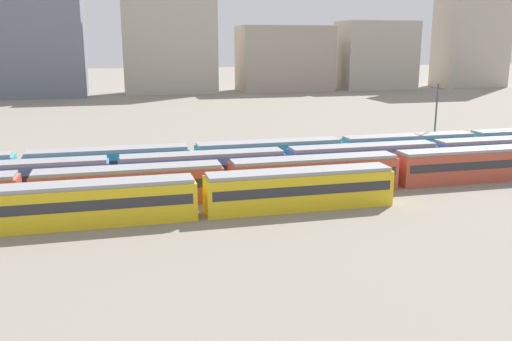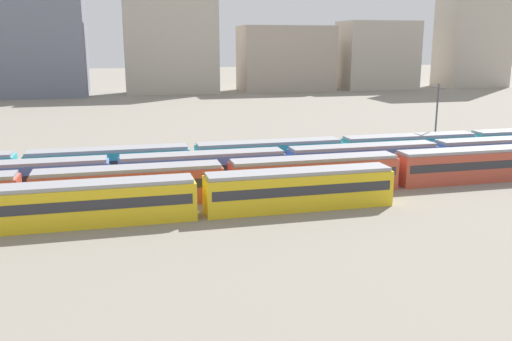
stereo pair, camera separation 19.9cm
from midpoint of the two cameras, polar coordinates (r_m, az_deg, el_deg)
The scene contains 11 objects.
ground_plane at distance 57.83m, azimuth -23.69°, elevation -3.31°, with size 600.00×600.00×0.00m, color gray.
train_track_0 at distance 49.03m, azimuth -16.98°, elevation -3.28°, with size 55.80×3.06×3.75m.
train_track_1 at distance 54.93m, azimuth -3.26°, elevation -0.96°, with size 74.70×3.06×3.75m.
train_track_2 at distance 65.16m, azimuth 11.02°, elevation 1.07°, with size 93.60×3.06×3.75m.
train_track_3 at distance 66.49m, azimuth 1.30°, elevation 1.55°, with size 93.60×3.06×3.75m.
catenary_pole_1 at distance 78.71m, azimuth 18.23°, elevation 5.40°, with size 0.24×3.20×9.98m.
distant_building_1 at distance 174.71m, azimuth -22.63°, elevation 13.56°, with size 29.54×21.70×38.80m, color slate.
distant_building_2 at distance 173.96m, azimuth -9.10°, elevation 13.69°, with size 28.13×12.56×34.55m, color #B2A899.
distant_building_3 at distance 181.40m, azimuth 2.96°, elevation 11.61°, with size 29.86×15.89×20.66m, color #A89989.
distant_building_4 at distance 193.53m, azimuth 12.38°, elevation 11.69°, with size 25.23×14.93×22.44m, color #B2A899.
distant_building_5 at distance 212.68m, azimuth 21.78°, elevation 15.36°, with size 22.84×14.42×53.33m, color #B2A899.
Camera 1 is at (9.77, -47.06, 15.33)m, focal length 38.23 mm.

